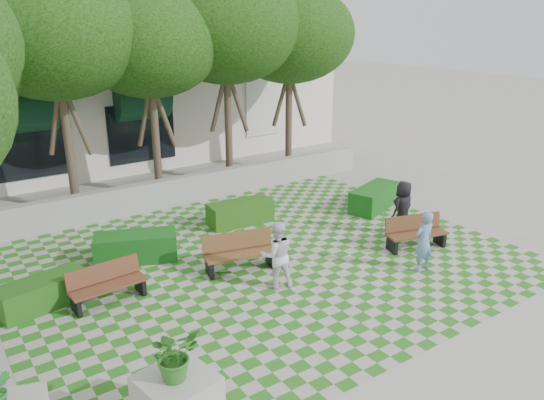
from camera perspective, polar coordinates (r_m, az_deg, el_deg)
ground at (r=12.50m, az=2.04°, el=-8.38°), size 90.00×90.00×0.00m
lawn at (r=13.23m, az=-0.56°, el=-6.71°), size 12.00×12.00×0.00m
sidewalk_south at (r=9.75m, az=19.66°, el=-18.49°), size 16.00×2.00×0.01m
retaining_wall at (r=17.31m, az=-10.26°, el=0.94°), size 15.00×0.36×0.90m
bench_east at (r=14.39m, az=15.19°, el=-3.43°), size 1.71×0.97×0.85m
bench_mid at (r=12.73m, az=-3.50°, el=-5.69°), size 1.81×0.96×0.90m
bench_west at (r=11.89m, az=-17.32°, el=-8.68°), size 1.62×0.64×0.84m
hedge_east at (r=17.04m, az=10.94°, el=0.26°), size 2.17×1.44×0.71m
hedge_midright at (r=15.54m, az=-3.42°, el=-1.37°), size 1.95×0.92×0.66m
hedge_midleft at (r=13.65m, az=-14.42°, el=-4.93°), size 2.14×1.50×0.70m
hedge_west at (r=12.21m, az=-23.40°, el=-9.17°), size 1.89×1.04×0.63m
planter_front at (r=8.15m, az=-10.17°, el=-19.76°), size 1.14×1.14×1.74m
person_blue at (r=13.05m, az=16.00°, el=-4.29°), size 0.56×0.39×1.50m
person_dark at (r=15.03m, az=13.88°, el=-0.86°), size 0.80×0.57×1.54m
person_white at (r=11.80m, az=0.53°, el=-5.91°), size 0.91×0.81×1.56m
tree_row at (r=15.58m, az=-17.40°, el=16.15°), size 17.70×13.40×7.41m
building at (r=24.38m, az=-16.47°, el=10.75°), size 18.00×8.92×5.15m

